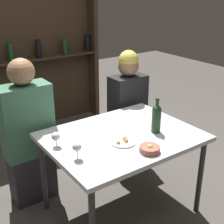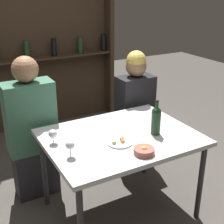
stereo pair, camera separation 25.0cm
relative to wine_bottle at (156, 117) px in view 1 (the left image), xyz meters
name	(u,v)px [view 1 (the left image)]	position (x,y,z in m)	size (l,w,h in m)	color
ground_plane	(121,209)	(-0.26, 0.11, -0.86)	(10.00, 10.00, 0.00)	#47423D
dining_table	(122,142)	(-0.26, 0.11, -0.19)	(1.17, 0.90, 0.73)	silver
wine_rack_wall	(22,38)	(-0.26, 2.17, 0.36)	(2.03, 0.21, 2.40)	#38281C
wine_bottle	(156,117)	(0.00, 0.00, 0.00)	(0.07, 0.07, 0.28)	#19381E
wine_glass_0	(77,148)	(-0.72, 0.00, -0.04)	(0.07, 0.07, 0.13)	silver
wine_glass_1	(56,137)	(-0.76, 0.24, -0.05)	(0.07, 0.07, 0.11)	silver
food_plate_0	(123,142)	(-0.33, 0.00, -0.12)	(0.19, 0.19, 0.04)	silver
snack_bowl	(150,149)	(-0.25, -0.22, -0.10)	(0.15, 0.15, 0.06)	#995142
seated_person_left	(28,137)	(-0.80, 0.72, -0.24)	(0.42, 0.22, 1.30)	#26262B
seated_person_right	(127,110)	(0.28, 0.72, -0.25)	(0.37, 0.22, 1.24)	#26262B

